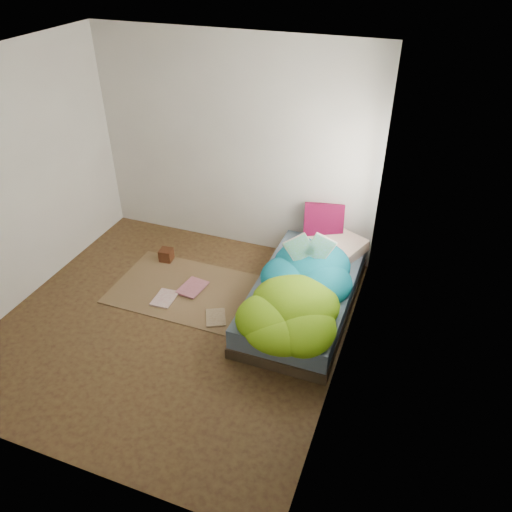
{
  "coord_description": "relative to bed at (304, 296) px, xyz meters",
  "views": [
    {
      "loc": [
        2.21,
        -3.41,
        3.53
      ],
      "look_at": [
        0.66,
        0.75,
        0.53
      ],
      "focal_mm": 35.0,
      "sensor_mm": 36.0,
      "label": 1
    }
  ],
  "objects": [
    {
      "name": "ground",
      "position": [
        -1.22,
        -0.72,
        -0.17
      ],
      "size": [
        3.5,
        3.5,
        0.0
      ],
      "primitive_type": "cube",
      "color": "#3E2318",
      "rests_on": "ground"
    },
    {
      "name": "room_walls",
      "position": [
        -1.21,
        -0.71,
        1.46
      ],
      "size": [
        3.54,
        3.54,
        2.62
      ],
      "color": "silver",
      "rests_on": "ground"
    },
    {
      "name": "bed",
      "position": [
        0.0,
        0.0,
        0.0
      ],
      "size": [
        1.0,
        2.0,
        0.34
      ],
      "color": "#3B3220",
      "rests_on": "ground"
    },
    {
      "name": "duvet",
      "position": [
        0.0,
        -0.22,
        0.34
      ],
      "size": [
        0.96,
        1.84,
        0.34
      ],
      "primitive_type": null,
      "color": "#085A7F",
      "rests_on": "bed"
    },
    {
      "name": "rug",
      "position": [
        -1.37,
        -0.17,
        -0.16
      ],
      "size": [
        1.6,
        1.1,
        0.01
      ],
      "primitive_type": "cube",
      "color": "brown",
      "rests_on": "ground"
    },
    {
      "name": "pillow_floral",
      "position": [
        0.17,
        0.79,
        0.24
      ],
      "size": [
        0.73,
        0.63,
        0.14
      ],
      "primitive_type": "cube",
      "rotation": [
        0.0,
        0.0,
        -0.47
      ],
      "color": "white",
      "rests_on": "bed"
    },
    {
      "name": "pillow_magenta",
      "position": [
        -0.04,
        0.91,
        0.4
      ],
      "size": [
        0.48,
        0.26,
        0.46
      ],
      "primitive_type": "cube",
      "rotation": [
        0.0,
        0.0,
        0.26
      ],
      "color": "#51051E",
      "rests_on": "bed"
    },
    {
      "name": "open_book",
      "position": [
        0.0,
        0.11,
        0.64
      ],
      "size": [
        0.44,
        0.24,
        0.27
      ],
      "primitive_type": null,
      "rotation": [
        0.0,
        0.0,
        0.37
      ],
      "color": "#388F2E",
      "rests_on": "duvet"
    },
    {
      "name": "wooden_box",
      "position": [
        -1.85,
        0.29,
        -0.08
      ],
      "size": [
        0.17,
        0.17,
        0.15
      ],
      "primitive_type": "cube",
      "rotation": [
        0.0,
        0.0,
        0.12
      ],
      "color": "#34130C",
      "rests_on": "rug"
    },
    {
      "name": "floor_book_a",
      "position": [
        -1.6,
        -0.42,
        -0.14
      ],
      "size": [
        0.24,
        0.32,
        0.02
      ],
      "primitive_type": "imported",
      "rotation": [
        0.0,
        0.0,
        0.05
      ],
      "color": "silver",
      "rests_on": "rug"
    },
    {
      "name": "floor_book_b",
      "position": [
        -1.41,
        -0.12,
        -0.14
      ],
      "size": [
        0.3,
        0.37,
        0.03
      ],
      "primitive_type": "imported",
      "rotation": [
        0.0,
        0.0,
        -0.13
      ],
      "color": "#B86A80",
      "rests_on": "rug"
    },
    {
      "name": "floor_book_c",
      "position": [
        -0.91,
        -0.56,
        -0.15
      ],
      "size": [
        0.31,
        0.35,
        0.02
      ],
      "primitive_type": "imported",
      "rotation": [
        0.0,
        0.0,
        0.46
      ],
      "color": "#9D8A67",
      "rests_on": "rug"
    }
  ]
}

